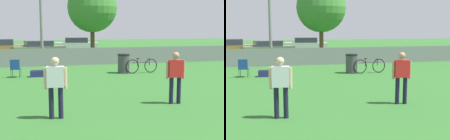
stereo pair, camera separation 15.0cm
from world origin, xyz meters
The scene contains 11 objects.
fence_backline centered at (0.00, 18.00, 0.55)m, with size 25.89×0.07×1.21m.
tree_near_pole centered at (1.14, 21.92, 3.89)m, with size 3.78×3.78×5.79m.
player_defender_red centered at (0.82, 7.15, 0.95)m, with size 0.60×0.28×1.63m.
player_receiver_white centered at (-2.94, 6.46, 0.95)m, with size 0.60×0.28×1.63m.
folding_chair_sideline centered at (-4.25, 13.84, 0.49)m, with size 0.50×0.50×0.88m.
bicycle_sideline centered at (2.13, 13.73, 0.38)m, with size 1.80×0.44×0.79m.
trash_bin centered at (1.21, 13.97, 0.51)m, with size 0.64×0.64×1.01m.
gear_bag_sideline centered at (-3.25, 13.84, 0.15)m, with size 0.67×0.37×0.32m.
parked_car_tan centered at (-6.05, 26.56, 0.68)m, with size 4.44×2.26×1.41m.
parked_car_olive centered at (-2.80, 25.34, 0.65)m, with size 4.48×2.47×1.30m.
parked_car_silver centered at (1.09, 29.99, 0.67)m, with size 4.49×2.25×1.39m.
Camera 2 is at (-3.42, -1.68, 2.38)m, focal length 50.00 mm.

